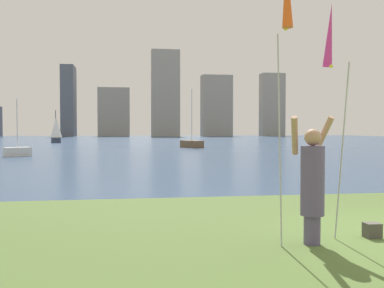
{
  "coord_description": "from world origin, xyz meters",
  "views": [
    {
      "loc": [
        -4.84,
        -7.05,
        1.8
      ],
      "look_at": [
        -2.25,
        10.04,
        1.22
      ],
      "focal_mm": 41.95,
      "sensor_mm": 36.0,
      "label": 1
    }
  ],
  "objects_px": {
    "person": "(312,181)",
    "kite_flag_right": "(330,42)",
    "kite_flag_left": "(286,1)",
    "sailboat_6": "(17,151)",
    "bag": "(372,230)",
    "sailboat_7": "(56,129)",
    "sailboat_2": "(192,144)"
  },
  "relations": [
    {
      "from": "person",
      "to": "kite_flag_left",
      "type": "bearing_deg",
      "value": -154.2
    },
    {
      "from": "sailboat_7",
      "to": "kite_flag_right",
      "type": "bearing_deg",
      "value": -77.26
    },
    {
      "from": "sailboat_2",
      "to": "sailboat_7",
      "type": "bearing_deg",
      "value": 129.41
    },
    {
      "from": "kite_flag_right",
      "to": "bag",
      "type": "xyz_separation_m",
      "value": [
        0.65,
        -0.25,
        -3.13
      ]
    },
    {
      "from": "person",
      "to": "kite_flag_left",
      "type": "relative_size",
      "value": 0.46
    },
    {
      "from": "kite_flag_right",
      "to": "sailboat_6",
      "type": "bearing_deg",
      "value": 113.5
    },
    {
      "from": "bag",
      "to": "sailboat_6",
      "type": "relative_size",
      "value": 0.07
    },
    {
      "from": "person",
      "to": "kite_flag_right",
      "type": "distance_m",
      "value": 2.37
    },
    {
      "from": "sailboat_2",
      "to": "kite_flag_left",
      "type": "bearing_deg",
      "value": -96.43
    },
    {
      "from": "kite_flag_right",
      "to": "bag",
      "type": "bearing_deg",
      "value": -21.3
    },
    {
      "from": "kite_flag_right",
      "to": "kite_flag_left",
      "type": "bearing_deg",
      "value": -145.7
    },
    {
      "from": "sailboat_6",
      "to": "sailboat_7",
      "type": "relative_size",
      "value": 0.88
    },
    {
      "from": "kite_flag_right",
      "to": "sailboat_6",
      "type": "height_order",
      "value": "kite_flag_right"
    },
    {
      "from": "person",
      "to": "sailboat_6",
      "type": "relative_size",
      "value": 0.53
    },
    {
      "from": "person",
      "to": "bag",
      "type": "distance_m",
      "value": 1.47
    },
    {
      "from": "kite_flag_right",
      "to": "sailboat_7",
      "type": "xyz_separation_m",
      "value": [
        -12.37,
        54.74,
        -1.44
      ]
    },
    {
      "from": "kite_flag_left",
      "to": "kite_flag_right",
      "type": "height_order",
      "value": "kite_flag_left"
    },
    {
      "from": "kite_flag_right",
      "to": "bag",
      "type": "distance_m",
      "value": 3.2
    },
    {
      "from": "kite_flag_right",
      "to": "sailboat_6",
      "type": "distance_m",
      "value": 26.23
    },
    {
      "from": "person",
      "to": "bag",
      "type": "relative_size",
      "value": 7.94
    },
    {
      "from": "kite_flag_left",
      "to": "sailboat_6",
      "type": "relative_size",
      "value": 1.15
    },
    {
      "from": "sailboat_7",
      "to": "sailboat_6",
      "type": "bearing_deg",
      "value": -86.33
    },
    {
      "from": "kite_flag_right",
      "to": "person",
      "type": "bearing_deg",
      "value": -135.7
    },
    {
      "from": "kite_flag_right",
      "to": "sailboat_2",
      "type": "bearing_deg",
      "value": 85.07
    },
    {
      "from": "person",
      "to": "kite_flag_right",
      "type": "xyz_separation_m",
      "value": [
        0.51,
        0.5,
        2.26
      ]
    },
    {
      "from": "kite_flag_left",
      "to": "sailboat_6",
      "type": "bearing_deg",
      "value": 110.84
    },
    {
      "from": "kite_flag_left",
      "to": "bag",
      "type": "distance_m",
      "value": 3.97
    },
    {
      "from": "person",
      "to": "kite_flag_left",
      "type": "distance_m",
      "value": 2.76
    },
    {
      "from": "bag",
      "to": "sailboat_6",
      "type": "xyz_separation_m",
      "value": [
        -11.04,
        24.16,
        0.2
      ]
    },
    {
      "from": "kite_flag_right",
      "to": "sailboat_2",
      "type": "relative_size",
      "value": 0.69
    },
    {
      "from": "bag",
      "to": "sailboat_2",
      "type": "distance_m",
      "value": 36.25
    },
    {
      "from": "sailboat_2",
      "to": "kite_flag_right",
      "type": "bearing_deg",
      "value": -94.93
    }
  ]
}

